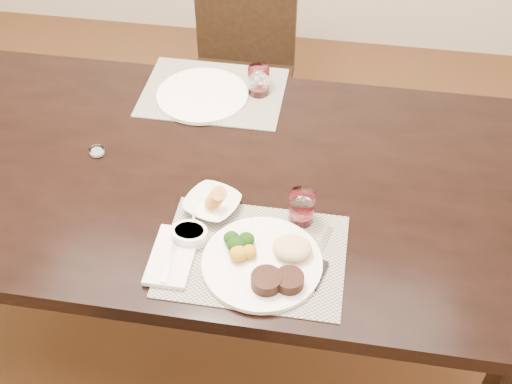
% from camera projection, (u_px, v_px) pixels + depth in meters
% --- Properties ---
extents(ground_plane, '(4.50, 4.50, 0.00)m').
position_uv_depth(ground_plane, '(199.00, 317.00, 2.38)').
color(ground_plane, '#452E16').
rests_on(ground_plane, ground).
extents(dining_table, '(2.00, 1.00, 0.75)m').
position_uv_depth(dining_table, '(185.00, 188.00, 1.91)').
color(dining_table, black).
rests_on(dining_table, ground).
extents(chair_far, '(0.42, 0.42, 0.90)m').
position_uv_depth(chair_far, '(242.00, 62.00, 2.68)').
color(chair_far, black).
rests_on(chair_far, ground).
extents(placemat_near, '(0.46, 0.34, 0.00)m').
position_uv_depth(placemat_near, '(254.00, 255.00, 1.62)').
color(placemat_near, gray).
rests_on(placemat_near, dining_table).
extents(placemat_far, '(0.46, 0.34, 0.00)m').
position_uv_depth(placemat_far, '(213.00, 92.00, 2.11)').
color(placemat_far, gray).
rests_on(placemat_far, dining_table).
extents(dinner_plate, '(0.30, 0.30, 0.05)m').
position_uv_depth(dinner_plate, '(268.00, 262.00, 1.58)').
color(dinner_plate, white).
rests_on(dinner_plate, placemat_near).
extents(napkin_fork, '(0.11, 0.19, 0.02)m').
position_uv_depth(napkin_fork, '(173.00, 256.00, 1.60)').
color(napkin_fork, white).
rests_on(napkin_fork, placemat_near).
extents(steak_knife, '(0.05, 0.21, 0.01)m').
position_uv_depth(steak_knife, '(320.00, 267.00, 1.58)').
color(steak_knife, silver).
rests_on(steak_knife, placemat_near).
extents(cracker_bowl, '(0.18, 0.18, 0.06)m').
position_uv_depth(cracker_bowl, '(212.00, 204.00, 1.72)').
color(cracker_bowl, white).
rests_on(cracker_bowl, placemat_near).
extents(sauce_ramekin, '(0.10, 0.14, 0.08)m').
position_uv_depth(sauce_ramekin, '(190.00, 234.00, 1.64)').
color(sauce_ramekin, white).
rests_on(sauce_ramekin, placemat_near).
extents(wine_glass_near, '(0.07, 0.07, 0.09)m').
position_uv_depth(wine_glass_near, '(302.00, 209.00, 1.67)').
color(wine_glass_near, white).
rests_on(wine_glass_near, placemat_near).
extents(far_plate, '(0.30, 0.30, 0.01)m').
position_uv_depth(far_plate, '(202.00, 95.00, 2.08)').
color(far_plate, white).
rests_on(far_plate, placemat_far).
extents(wine_glass_far, '(0.07, 0.07, 0.10)m').
position_uv_depth(wine_glass_far, '(259.00, 82.00, 2.07)').
color(wine_glass_far, white).
rests_on(wine_glass_far, placemat_far).
extents(salt_cellar, '(0.04, 0.04, 0.02)m').
position_uv_depth(salt_cellar, '(97.00, 152.00, 1.89)').
color(salt_cellar, white).
rests_on(salt_cellar, dining_table).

